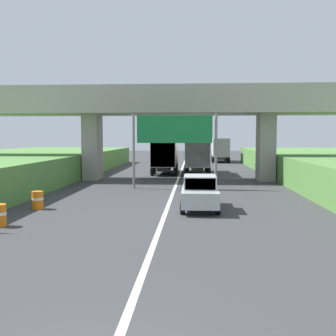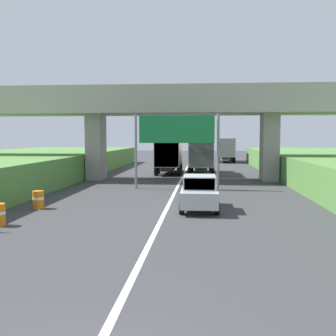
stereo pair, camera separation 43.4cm
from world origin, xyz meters
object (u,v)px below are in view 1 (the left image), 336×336
object	(u,v)px
truck_yellow	(197,154)
truck_orange	(165,154)
overhead_highway_sign	(175,134)
truck_blue	(220,149)
car_silver	(200,192)
construction_barrel_2	(38,200)

from	to	relation	value
truck_yellow	truck_orange	distance (m)	3.13
overhead_highway_sign	truck_blue	bearing A→B (deg)	80.44
overhead_highway_sign	truck_yellow	distance (m)	11.85
truck_orange	car_silver	xyz separation A→B (m)	(3.11, -19.51, -1.08)
truck_blue	truck_orange	world-z (taller)	same
truck_yellow	construction_barrel_2	distance (m)	21.43
car_silver	overhead_highway_sign	bearing A→B (deg)	101.89
truck_orange	construction_barrel_2	world-z (taller)	truck_orange
overhead_highway_sign	car_silver	bearing A→B (deg)	-78.11
truck_blue	construction_barrel_2	size ratio (longest dim) A/B	8.11
overhead_highway_sign	car_silver	xyz separation A→B (m)	(1.65, -7.82, -2.96)
truck_blue	truck_yellow	bearing A→B (deg)	-100.38
truck_orange	construction_barrel_2	size ratio (longest dim) A/B	8.11
truck_blue	truck_yellow	world-z (taller)	same
truck_yellow	construction_barrel_2	xyz separation A→B (m)	(-8.14, -19.76, -1.47)
truck_orange	car_silver	world-z (taller)	truck_orange
truck_orange	truck_yellow	bearing A→B (deg)	-2.05
truck_blue	car_silver	bearing A→B (deg)	-95.20
truck_orange	overhead_highway_sign	bearing A→B (deg)	-82.87
construction_barrel_2	car_silver	bearing A→B (deg)	2.59
truck_yellow	truck_orange	world-z (taller)	same
truck_orange	construction_barrel_2	bearing A→B (deg)	-104.15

